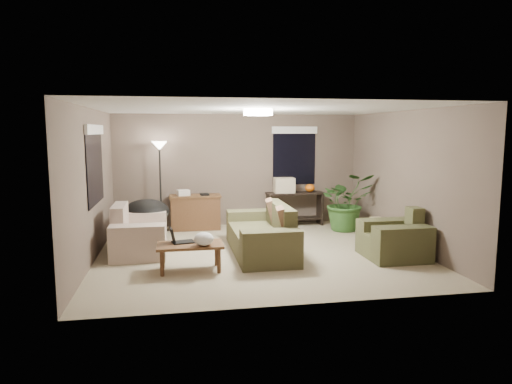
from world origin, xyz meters
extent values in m
plane|color=tan|center=(0.00, 0.00, 0.00)|extent=(5.50, 5.50, 0.00)
plane|color=white|center=(0.00, 0.00, 2.50)|extent=(5.50, 5.50, 0.00)
plane|color=brown|center=(0.00, 2.50, 1.25)|extent=(5.50, 0.00, 5.50)
plane|color=brown|center=(0.00, -2.50, 1.25)|extent=(5.50, 0.00, 5.50)
plane|color=brown|center=(-2.75, 0.00, 1.25)|extent=(0.00, 5.00, 5.00)
plane|color=brown|center=(2.75, 0.00, 1.25)|extent=(0.00, 5.00, 5.00)
cube|color=brown|center=(0.04, -0.03, 0.21)|extent=(0.95, 1.48, 0.42)
cube|color=#47452A|center=(0.40, -0.03, 0.64)|extent=(0.22, 1.48, 0.43)
cube|color=#4E4C2F|center=(0.04, -0.95, 0.30)|extent=(0.95, 0.36, 0.60)
cube|color=#4E4C2F|center=(0.04, 0.89, 0.30)|extent=(0.95, 0.36, 0.60)
cube|color=#8C7251|center=(0.34, -0.48, 0.65)|extent=(0.30, 0.48, 0.47)
cube|color=#8C7251|center=(0.34, 0.42, 0.65)|extent=(0.30, 0.48, 0.47)
cube|color=beige|center=(-2.05, 0.44, 0.21)|extent=(0.90, 0.88, 0.42)
cube|color=beige|center=(-2.39, 0.44, 0.64)|extent=(0.22, 0.88, 0.43)
cube|color=beige|center=(-2.05, -0.18, 0.30)|extent=(0.90, 0.36, 0.60)
cube|color=beige|center=(-2.05, 1.06, 0.30)|extent=(0.90, 0.36, 0.60)
cube|color=#494B2D|center=(2.19, -0.73, 0.21)|extent=(0.95, 0.28, 0.42)
cube|color=#4F5130|center=(2.56, -0.73, 0.64)|extent=(0.22, 0.28, 0.43)
cube|color=#44462A|center=(2.19, -1.05, 0.30)|extent=(0.95, 0.36, 0.60)
cube|color=#4E4F2F|center=(2.19, -0.41, 0.30)|extent=(0.95, 0.36, 0.60)
cube|color=brown|center=(-1.21, -0.86, 0.40)|extent=(1.00, 0.55, 0.04)
cylinder|color=brown|center=(-1.63, -1.06, 0.19)|extent=(0.06, 0.06, 0.38)
cylinder|color=brown|center=(-0.79, -1.06, 0.19)|extent=(0.06, 0.06, 0.38)
cylinder|color=brown|center=(-1.63, -0.66, 0.19)|extent=(0.06, 0.06, 0.38)
cylinder|color=brown|center=(-0.79, -0.66, 0.19)|extent=(0.06, 0.06, 0.38)
cube|color=black|center=(-1.31, -0.76, 0.43)|extent=(0.37, 0.30, 0.02)
cube|color=black|center=(-1.47, -0.76, 0.55)|extent=(0.10, 0.24, 0.22)
ellipsoid|color=white|center=(-1.01, -1.01, 0.52)|extent=(0.37, 0.35, 0.21)
cube|color=brown|center=(-1.00, 2.13, 0.35)|extent=(1.05, 0.45, 0.71)
cube|color=brown|center=(-1.00, 2.13, 0.73)|extent=(1.10, 0.50, 0.04)
cube|color=silver|center=(-1.25, 2.13, 0.81)|extent=(0.29, 0.25, 0.12)
cube|color=black|center=(-0.80, 2.08, 0.77)|extent=(0.20, 0.24, 0.04)
cube|color=black|center=(1.25, 2.21, 0.73)|extent=(1.30, 0.40, 0.04)
cube|color=black|center=(0.65, 2.21, 0.35)|extent=(0.05, 0.38, 0.71)
cube|color=black|center=(1.85, 2.21, 0.35)|extent=(0.05, 0.38, 0.71)
cube|color=black|center=(1.25, 2.21, 0.15)|extent=(1.25, 0.36, 0.03)
ellipsoid|color=orange|center=(1.60, 2.21, 0.84)|extent=(0.25, 0.25, 0.18)
cube|color=beige|center=(1.00, 2.21, 0.92)|extent=(0.46, 0.35, 0.34)
cylinder|color=black|center=(-1.98, 1.37, 0.15)|extent=(0.60, 0.60, 0.30)
ellipsoid|color=black|center=(-1.98, 1.37, 0.55)|extent=(1.16, 1.16, 0.50)
cylinder|color=black|center=(-1.72, 2.08, 0.01)|extent=(0.28, 0.28, 0.02)
cylinder|color=black|center=(-1.72, 2.08, 0.90)|extent=(0.04, 0.04, 1.78)
cone|color=white|center=(-1.72, 2.08, 1.82)|extent=(0.32, 0.32, 0.18)
cylinder|color=white|center=(0.00, 0.00, 2.44)|extent=(0.50, 0.50, 0.10)
imported|color=#2D5923|center=(2.19, 1.46, 0.49)|extent=(1.12, 1.25, 0.97)
cube|color=tan|center=(2.33, 0.24, 0.01)|extent=(0.32, 0.32, 0.03)
cylinder|color=tan|center=(2.33, 0.24, 0.25)|extent=(0.12, 0.12, 0.44)
cube|color=tan|center=(2.33, 0.24, 0.48)|extent=(0.22, 0.22, 0.03)
cube|color=black|center=(-2.73, 0.30, 1.55)|extent=(0.01, 1.50, 1.30)
cube|color=white|center=(-2.71, 0.30, 2.15)|extent=(0.05, 1.56, 0.16)
cube|color=black|center=(1.30, 2.48, 1.55)|extent=(1.00, 0.01, 1.30)
cube|color=white|center=(1.30, 2.46, 2.15)|extent=(1.06, 0.05, 0.16)
camera|label=1|loc=(-1.41, -7.71, 2.12)|focal=32.00mm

